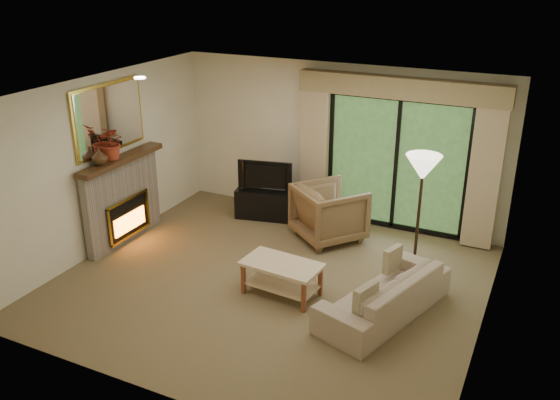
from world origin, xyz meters
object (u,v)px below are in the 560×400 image
at_px(media_console, 267,203).
at_px(coffee_table, 282,279).
at_px(armchair, 329,212).
at_px(sofa, 384,294).

xyz_separation_m(media_console, coffee_table, (1.32, -2.17, -0.02)).
relative_size(armchair, coffee_table, 0.95).
bearing_deg(armchair, media_console, 24.03).
xyz_separation_m(sofa, coffee_table, (-1.33, -0.13, -0.06)).
bearing_deg(coffee_table, media_console, 126.21).
relative_size(sofa, coffee_table, 1.91).
bearing_deg(coffee_table, armchair, 96.77).
distance_m(armchair, sofa, 2.22).
bearing_deg(sofa, armchair, -123.24).
height_order(media_console, coffee_table, media_console).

